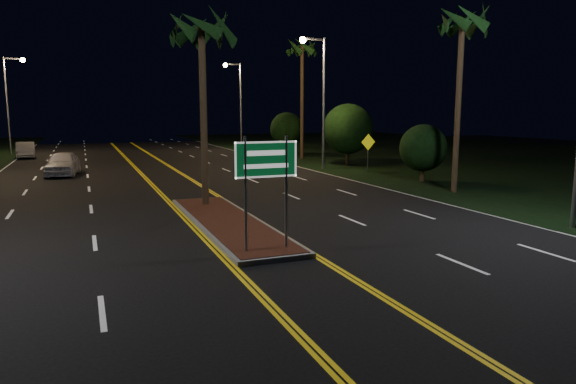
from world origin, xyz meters
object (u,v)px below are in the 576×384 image
streetlight_right_mid (319,87)px  palm_median (201,29)px  highway_sign (266,170)px  streetlight_left_far (11,94)px  car_far (25,149)px  warning_sign (368,147)px  palm_right_far (302,50)px  streetlight_right_far (237,96)px  car_near (62,162)px  median_island (228,222)px  palm_right_near (462,23)px  shrub_near (423,148)px  shrub_mid (348,129)px  shrub_far (287,129)px

streetlight_right_mid → palm_median: streetlight_right_mid is taller
highway_sign → streetlight_left_far: size_ratio=0.36×
streetlight_right_mid → car_far: 27.19m
warning_sign → streetlight_right_mid: bearing=125.6°
highway_sign → palm_right_far: size_ratio=0.31×
streetlight_right_far → car_far: (-19.98, -2.21, -4.85)m
palm_median → car_near: bearing=112.4°
palm_median → car_far: size_ratio=1.71×
streetlight_left_far → car_far: size_ratio=1.86×
streetlight_left_far → streetlight_right_mid: bearing=-46.0°
median_island → streetlight_right_mid: size_ratio=1.14×
highway_sign → car_near: bearing=105.0°
median_island → palm_right_far: palm_right_far is taller
streetlight_right_far → car_near: streetlight_right_far is taller
streetlight_right_mid → palm_right_far: 9.00m
palm_right_near → car_near: (-18.43, 14.87, -7.33)m
median_island → highway_sign: size_ratio=3.20×
palm_median → shrub_near: palm_median is taller
streetlight_right_mid → shrub_near: 9.28m
palm_right_near → streetlight_right_far: bearing=93.4°
streetlight_right_mid → streetlight_right_far: size_ratio=1.00×
palm_right_far → streetlight_right_mid: bearing=-105.3°
palm_right_near → warning_sign: size_ratio=3.65×
palm_median → car_far: (-9.36, 29.29, -6.47)m
streetlight_right_mid → palm_right_near: 12.41m
palm_right_near → palm_right_far: 20.02m
streetlight_right_far → palm_median: bearing=-108.6°
highway_sign → car_far: highway_sign is taller
car_near → car_far: car_near is taller
median_island → palm_right_near: bearing=13.5°
streetlight_right_mid → car_near: 17.46m
streetlight_right_mid → streetlight_right_far: same height
shrub_near → warning_sign: bearing=95.9°
streetlight_right_far → warning_sign: bearing=-84.1°
streetlight_right_far → palm_right_near: palm_right_near is taller
streetlight_left_far → shrub_near: size_ratio=2.73×
palm_median → shrub_mid: size_ratio=1.80×
median_island → car_near: 18.84m
streetlight_right_far → streetlight_right_mid: bearing=-90.0°
palm_median → warning_sign: palm_median is taller
highway_sign → car_far: bearing=104.2°
shrub_near → car_far: 34.49m
streetlight_right_mid → car_far: streetlight_right_mid is taller
streetlight_right_far → shrub_far: 7.56m
palm_right_near → shrub_mid: (1.50, 14.00, -5.49)m
shrub_far → highway_sign: bearing=-112.6°
streetlight_right_mid → highway_sign: bearing=-118.9°
highway_sign → car_far: 38.20m
warning_sign → palm_right_near: bearing=-97.4°
shrub_mid → warning_sign: bearing=-102.3°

